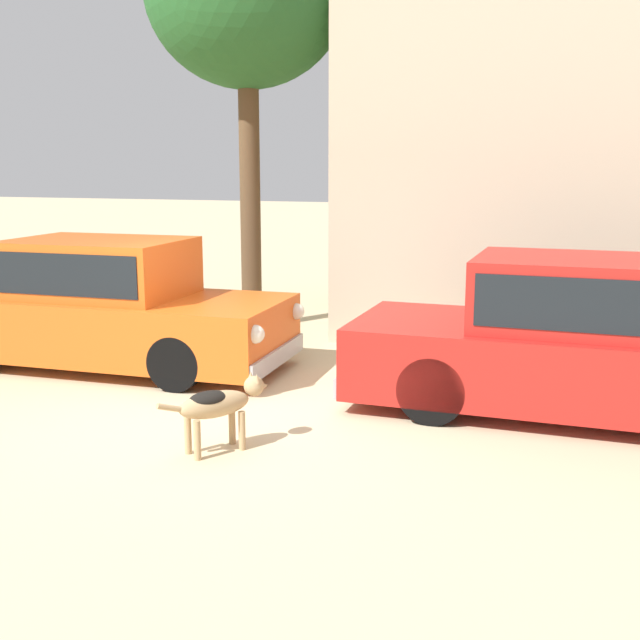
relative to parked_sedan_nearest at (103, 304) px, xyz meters
name	(u,v)px	position (x,y,z in m)	size (l,w,h in m)	color
ground_plane	(230,405)	(2.11, -1.01, -0.75)	(80.00, 80.00, 0.00)	#CCB78E
parked_sedan_nearest	(103,304)	(0.00, 0.00, 0.00)	(4.59, 1.81, 1.53)	#D15619
parked_sedan_second	(589,340)	(5.54, -0.21, 0.00)	(4.76, 1.80, 1.54)	#AD1E19
stray_dog_spotted	(218,403)	(2.57, -2.23, -0.33)	(0.69, 0.88, 0.64)	tan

